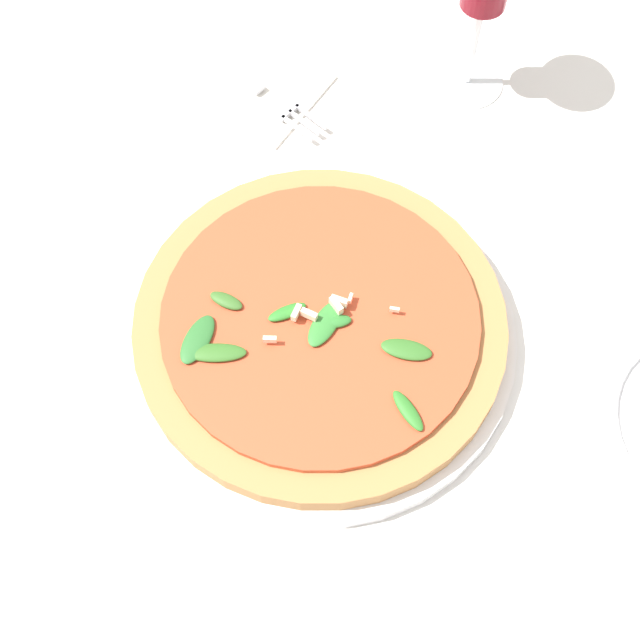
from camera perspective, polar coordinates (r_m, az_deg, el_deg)
name	(u,v)px	position (r m, az deg, el deg)	size (l,w,h in m)	color
ground_plane	(307,312)	(0.73, -0.86, 0.49)	(6.00, 6.00, 0.00)	silver
pizza_arugula_main	(320,328)	(0.70, -0.01, -0.51)	(0.31, 0.31, 0.05)	white
napkin	(237,76)	(0.88, -5.35, 15.29)	(0.18, 0.14, 0.01)	silver
fork	(242,76)	(0.87, -5.03, 15.28)	(0.19, 0.10, 0.00)	silver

